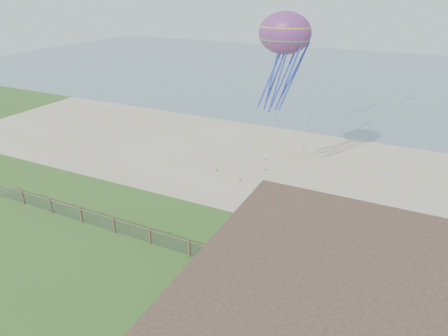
# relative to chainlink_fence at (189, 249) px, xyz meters

# --- Properties ---
(ground) EXTENTS (160.00, 160.00, 0.00)m
(ground) POSITION_rel_chainlink_fence_xyz_m (0.00, -6.00, -0.55)
(ground) COLOR #3A6121
(ground) RESTS_ON ground
(sand_beach) EXTENTS (72.00, 20.00, 0.02)m
(sand_beach) POSITION_rel_chainlink_fence_xyz_m (0.00, 16.00, -0.55)
(sand_beach) COLOR tan
(sand_beach) RESTS_ON ground
(ocean) EXTENTS (160.00, 68.00, 0.02)m
(ocean) POSITION_rel_chainlink_fence_xyz_m (0.00, 60.00, -0.55)
(ocean) COLOR slate
(ocean) RESTS_ON ground
(chainlink_fence) EXTENTS (36.20, 0.20, 1.25)m
(chainlink_fence) POSITION_rel_chainlink_fence_xyz_m (0.00, 0.00, 0.00)
(chainlink_fence) COLOR #473628
(chainlink_fence) RESTS_ON ground
(motel_deck) EXTENTS (15.00, 2.00, 0.50)m
(motel_deck) POSITION_rel_chainlink_fence_xyz_m (13.00, -1.00, -0.30)
(motel_deck) COLOR brown
(motel_deck) RESTS_ON ground
(picnic_table) EXTENTS (2.00, 1.79, 0.69)m
(picnic_table) POSITION_rel_chainlink_fence_xyz_m (2.16, -1.00, -0.20)
(picnic_table) COLOR brown
(picnic_table) RESTS_ON ground
(octopus_kite) EXTENTS (3.78, 2.72, 7.62)m
(octopus_kite) POSITION_rel_chainlink_fence_xyz_m (1.84, 11.04, 10.00)
(octopus_kite) COLOR #D54821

